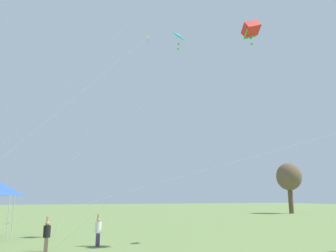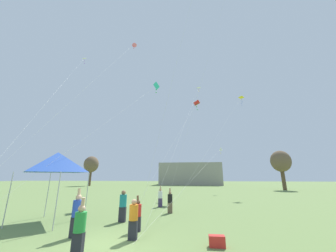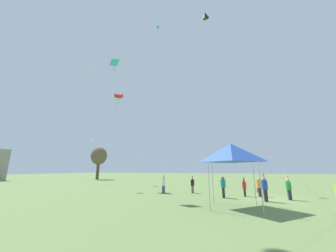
% 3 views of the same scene
% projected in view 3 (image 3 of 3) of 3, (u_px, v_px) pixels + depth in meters
% --- Properties ---
extents(ground_plane, '(220.00, 220.00, 0.00)m').
position_uv_depth(ground_plane, '(271.00, 199.00, 16.02)').
color(ground_plane, olive).
extents(tree_far_left, '(4.00, 4.00, 8.08)m').
position_uv_depth(tree_far_left, '(99.00, 156.00, 48.17)').
color(tree_far_left, brown).
rests_on(tree_far_left, ground).
extents(festival_tent, '(3.26, 3.26, 4.21)m').
position_uv_depth(festival_tent, '(231.00, 153.00, 12.98)').
color(festival_tent, '#B7B7BC').
rests_on(festival_tent, ground).
extents(cooler_box, '(0.62, 0.33, 0.41)m').
position_uv_depth(cooler_box, '(259.00, 190.00, 20.28)').
color(cooler_box, red).
rests_on(cooler_box, ground).
extents(person_blue_shirt, '(0.44, 0.44, 2.13)m').
position_uv_depth(person_blue_shirt, '(265.00, 188.00, 14.74)').
color(person_blue_shirt, '#282833').
rests_on(person_blue_shirt, ground).
extents(person_teal_shirt, '(0.43, 0.43, 1.83)m').
position_uv_depth(person_teal_shirt, '(223.00, 186.00, 16.63)').
color(person_teal_shirt, '#282833').
rests_on(person_teal_shirt, ground).
extents(person_black_shirt, '(0.37, 0.37, 1.81)m').
position_uv_depth(person_black_shirt, '(192.00, 184.00, 19.93)').
color(person_black_shirt, brown).
rests_on(person_black_shirt, ground).
extents(person_green_shirt, '(0.40, 0.40, 1.93)m').
position_uv_depth(person_green_shirt, '(289.00, 188.00, 15.43)').
color(person_green_shirt, '#282833').
rests_on(person_green_shirt, ground).
extents(person_orange_shirt, '(0.40, 0.40, 1.67)m').
position_uv_depth(person_orange_shirt, '(259.00, 186.00, 17.24)').
color(person_orange_shirt, '#282833').
rests_on(person_orange_shirt, ground).
extents(person_red_shirt, '(0.35, 0.35, 1.72)m').
position_uv_depth(person_red_shirt, '(244.00, 187.00, 17.44)').
color(person_red_shirt, '#282833').
rests_on(person_red_shirt, ground).
extents(person_white_shirt, '(0.38, 0.38, 1.84)m').
position_uv_depth(person_white_shirt, '(164.00, 184.00, 19.61)').
color(person_white_shirt, '#473860').
rests_on(person_white_shirt, ground).
extents(kite_cyan_delta_0, '(4.96, 18.48, 15.78)m').
position_uv_depth(kite_cyan_delta_0, '(115.00, 63.00, 22.98)').
color(kite_cyan_delta_0, silver).
rests_on(kite_cyan_delta_0, ground).
extents(kite_red_box_1, '(5.50, 15.46, 14.06)m').
position_uv_depth(kite_red_box_1, '(119.00, 96.00, 28.68)').
color(kite_red_box_1, silver).
rests_on(kite_red_box_1, ground).
extents(kite_cyan_diamond_3, '(8.57, 7.43, 29.49)m').
position_uv_depth(kite_cyan_diamond_3, '(158.00, 27.00, 35.43)').
color(kite_cyan_diamond_3, silver).
rests_on(kite_cyan_diamond_3, ground).
extents(kite_white_delta_4, '(4.75, 22.54, 19.09)m').
position_uv_depth(kite_white_delta_4, '(95.00, 73.00, 32.04)').
color(kite_white_delta_4, silver).
rests_on(kite_white_delta_4, ground).
extents(kite_white_diamond_6, '(8.01, 26.34, 7.91)m').
position_uv_depth(kite_white_diamond_6, '(93.00, 141.00, 33.30)').
color(kite_white_diamond_6, silver).
rests_on(kite_white_diamond_6, ground).
extents(kite_black_diamond_7, '(5.79, 3.79, 26.13)m').
position_uv_depth(kite_black_diamond_7, '(205.00, 15.00, 28.62)').
color(kite_black_diamond_7, silver).
rests_on(kite_black_diamond_7, ground).
extents(kite_yellow_delta_8, '(11.46, 17.29, 16.65)m').
position_uv_depth(kite_yellow_delta_8, '(117.00, 101.00, 38.35)').
color(kite_yellow_delta_8, silver).
rests_on(kite_yellow_delta_8, ground).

